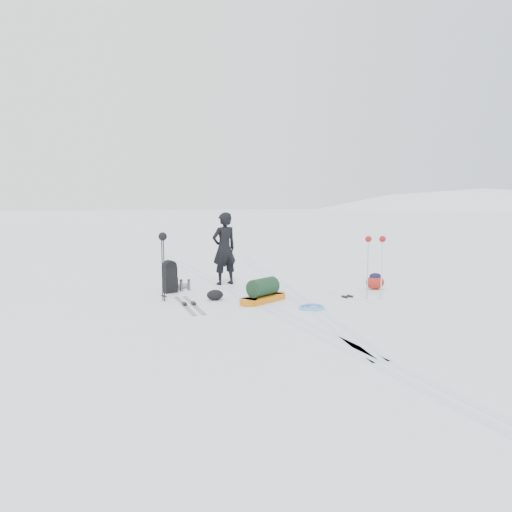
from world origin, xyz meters
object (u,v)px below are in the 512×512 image
(skier, at_px, (224,249))
(ski_poles_black, at_px, (163,245))
(pulk_sled, at_px, (263,293))
(expedition_rucksack, at_px, (171,277))

(skier, bearing_deg, ski_poles_black, 25.83)
(pulk_sled, bearing_deg, ski_poles_black, 127.14)
(skier, height_order, expedition_rucksack, skier)
(expedition_rucksack, distance_m, ski_poles_black, 1.38)
(pulk_sled, xyz_separation_m, expedition_rucksack, (-1.74, 1.77, 0.16))
(expedition_rucksack, bearing_deg, pulk_sled, -63.76)
(pulk_sled, height_order, ski_poles_black, ski_poles_black)
(pulk_sled, bearing_deg, skier, 63.12)
(skier, xyz_separation_m, ski_poles_black, (-1.82, -1.66, 0.30))
(pulk_sled, xyz_separation_m, ski_poles_black, (-2.06, 0.76, 1.05))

